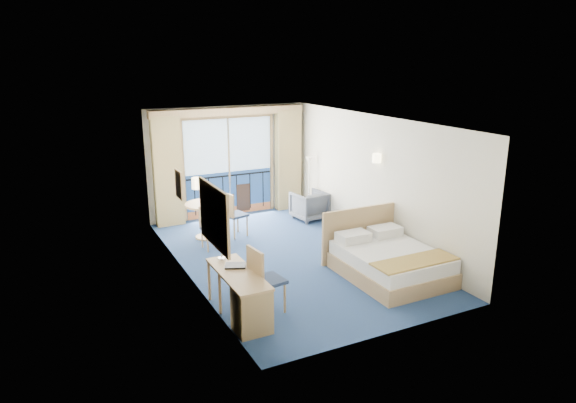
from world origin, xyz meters
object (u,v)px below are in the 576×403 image
object	(u,v)px
bed	(388,261)
table_chair_b	(210,225)
desk_chair	(263,276)
table_chair_a	(232,212)
armchair	(309,205)
desk	(249,303)
round_table	(205,212)
nightstand	(370,235)
floor_lamp	(309,171)

from	to	relation	value
bed	table_chair_b	xyz separation A→B (m)	(-2.40, 2.82, 0.20)
desk_chair	table_chair_a	bearing A→B (deg)	-20.28
armchair	desk	xyz separation A→B (m)	(-3.32, -4.19, 0.05)
desk_chair	round_table	world-z (taller)	desk_chair
bed	desk_chair	xyz separation A→B (m)	(-2.58, -0.26, 0.31)
bed	table_chair_b	bearing A→B (deg)	130.39
nightstand	armchair	distance (m)	2.27
bed	table_chair_a	size ratio (longest dim) A/B	1.98
desk	bed	bearing A→B (deg)	11.24
round_table	floor_lamp	bearing A→B (deg)	11.19
bed	armchair	bearing A→B (deg)	84.09
armchair	floor_lamp	bearing A→B (deg)	-123.38
nightstand	desk_chair	world-z (taller)	desk_chair
desk_chair	table_chair_b	bearing A→B (deg)	-10.24
floor_lamp	desk	bearing A→B (deg)	-127.50
round_table	table_chair_b	distance (m)	0.64
desk	desk_chair	distance (m)	0.53
desk	table_chair_a	xyz separation A→B (m)	(1.20, 3.82, 0.17)
floor_lamp	table_chair_b	bearing A→B (deg)	-158.24
round_table	desk_chair	bearing A→B (deg)	-94.44
desk	desk_chair	world-z (taller)	desk_chair
nightstand	floor_lamp	size ratio (longest dim) A/B	0.38
armchair	desk	distance (m)	5.35
bed	floor_lamp	distance (m)	4.13
nightstand	round_table	distance (m)	3.55
desk	table_chair_a	distance (m)	4.01
floor_lamp	table_chair_a	xyz separation A→B (m)	(-2.33, -0.78, -0.53)
table_chair_a	desk	bearing A→B (deg)	147.61
nightstand	round_table	size ratio (longest dim) A/B	0.63
nightstand	round_table	world-z (taller)	round_table
floor_lamp	desk_chair	distance (m)	5.34
armchair	round_table	bearing A→B (deg)	-2.78
round_table	table_chair_a	bearing A→B (deg)	-20.83
table_chair_a	table_chair_b	distance (m)	0.78
nightstand	round_table	bearing A→B (deg)	143.61
floor_lamp	desk_chair	bearing A→B (deg)	-126.49
bed	desk	world-z (taller)	bed
table_chair_b	table_chair_a	bearing A→B (deg)	28.40
bed	desk	bearing A→B (deg)	-168.76
floor_lamp	round_table	world-z (taller)	floor_lamp
table_chair_b	bed	bearing A→B (deg)	-53.70
round_table	table_chair_b	bearing A→B (deg)	-99.92
table_chair_a	floor_lamp	bearing A→B (deg)	-86.60
armchair	floor_lamp	size ratio (longest dim) A/B	0.52
bed	desk_chair	size ratio (longest dim) A/B	1.85
bed	round_table	distance (m)	4.15
bed	desk	distance (m)	3.01
armchair	bed	bearing A→B (deg)	77.86
round_table	table_chair_b	world-z (taller)	table_chair_b
bed	nightstand	xyz separation A→B (m)	(0.55, 1.35, -0.02)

